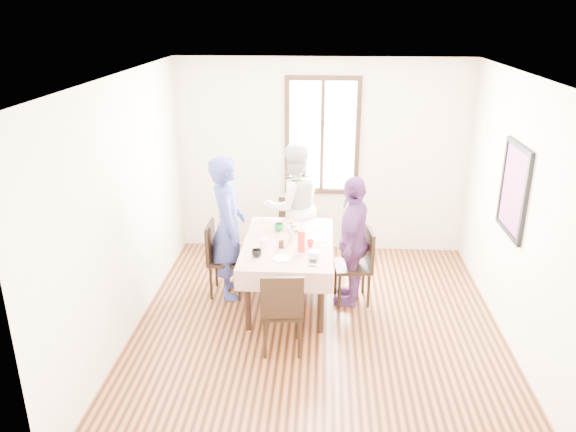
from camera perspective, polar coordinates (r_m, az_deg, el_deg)
The scene contains 30 objects.
ground at distance 6.24m, azimuth 3.01°, elevation -11.47°, with size 4.50×4.50×0.00m, color black.
back_wall at distance 7.79m, azimuth 3.46°, elevation 5.99°, with size 4.00×4.00×0.00m, color #EFE2C6.
right_wall at distance 5.98m, azimuth 22.80°, elevation -0.23°, with size 4.50×4.50×0.00m, color #EFE2C6.
window_frame at distance 7.70m, azimuth 3.51°, elevation 8.11°, with size 1.02×0.06×1.62m, color black.
window_pane at distance 7.71m, azimuth 3.51°, elevation 8.12°, with size 0.90×0.02×1.50m, color white.
art_poster at distance 6.18m, azimuth 22.04°, elevation 2.50°, with size 0.04×0.76×0.96m, color red.
dining_table at distance 6.62m, azimuth 0.03°, elevation -5.73°, with size 0.90×1.46×0.75m, color black.
tablecloth at distance 6.46m, azimuth 0.03°, elevation -2.70°, with size 1.02×1.58×0.01m, color #560806.
chair_left at distance 6.79m, azimuth -6.26°, elevation -4.40°, with size 0.42×0.42×0.91m, color black.
chair_right at distance 6.62m, azimuth 6.59°, elevation -5.09°, with size 0.42×0.42×0.91m, color black.
chair_far at distance 7.50m, azimuth 0.52°, elevation -1.79°, with size 0.42×0.42×0.91m, color black.
chair_near at distance 5.70m, azimuth -0.63°, elevation -9.48°, with size 0.42×0.42×0.91m, color black.
person_left at distance 6.63m, azimuth -6.23°, elevation -1.18°, with size 0.63×0.41×1.73m, color navy.
person_far at distance 7.34m, azimuth 0.53°, elevation 1.03°, with size 0.83×0.65×1.70m, color silver.
person_right at distance 6.49m, azimuth 6.53°, elevation -2.52°, with size 0.91×0.38×1.55m, color #592E66.
mug_black at distance 6.08m, azimuth -3.21°, elevation -3.80°, with size 0.11×0.11×0.08m, color black.
mug_flag at distance 6.33m, azimuth 2.28°, elevation -2.80°, with size 0.08×0.08×0.08m, color red.
mug_green at distance 6.76m, azimuth -0.93°, elevation -1.14°, with size 0.11×0.11×0.09m, color #0C7226.
serving_bowl at distance 6.79m, azimuth 0.79°, elevation -1.25°, with size 0.19×0.19×0.05m, color white.
juice_carton at distance 6.17m, azimuth 1.37°, elevation -2.55°, with size 0.08×0.08×0.25m, color red.
butter_tub at distance 6.06m, azimuth 2.64°, elevation -3.98°, with size 0.12×0.12×0.06m, color white.
jam_jar at distance 6.29m, azimuth -0.70°, elevation -2.91°, with size 0.06×0.06×0.08m, color black.
drinking_glass at distance 6.28m, azimuth -2.51°, elevation -2.85°, with size 0.07×0.07×0.10m, color silver.
smartphone at distance 5.93m, azimuth 2.55°, elevation -4.81°, with size 0.08×0.16×0.01m, color black.
flower_vase at distance 6.49m, azimuth 0.34°, elevation -1.95°, with size 0.06×0.06×0.12m, color silver.
plate_right at distance 6.54m, azimuth 2.92°, elevation -2.31°, with size 0.20×0.20×0.01m, color white.
plate_far at distance 6.96m, azimuth 0.48°, elevation -0.84°, with size 0.20×0.20×0.01m, color white.
plate_near at distance 6.03m, azimuth -0.66°, elevation -4.36°, with size 0.20×0.20×0.01m, color white.
butter_lid at distance 6.04m, azimuth 2.64°, elevation -3.67°, with size 0.12×0.12×0.01m, color blue.
flower_bunch at distance 6.45m, azimuth 0.34°, elevation -1.03°, with size 0.09×0.09×0.10m, color yellow, non-canonical shape.
Camera 1 is at (0.02, -5.29, 3.31)m, focal length 34.90 mm.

